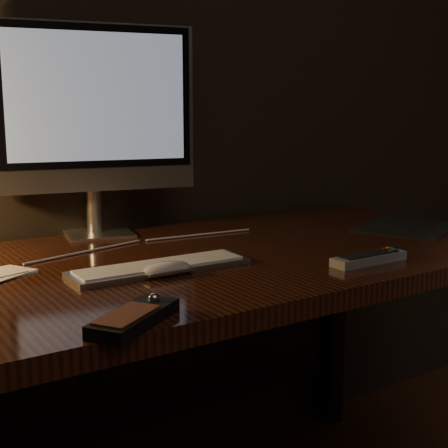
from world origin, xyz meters
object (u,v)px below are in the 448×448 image
monitor (95,112)px  keyboard (160,267)px  desk (171,304)px  tv_remote (369,258)px  media_remote (134,317)px  mouse (167,270)px

monitor → keyboard: monitor is taller
desk → tv_remote: size_ratio=8.85×
media_remote → tv_remote: bearing=-26.2°
desk → media_remote: bearing=-124.4°
desk → media_remote: (-0.28, -0.41, 0.14)m
mouse → media_remote: bearing=-127.4°
keyboard → tv_remote: (0.39, -0.19, 0.00)m
desk → media_remote: size_ratio=8.98×
media_remote → tv_remote: media_remote is taller
monitor → media_remote: (-0.21, -0.65, -0.30)m
desk → mouse: mouse is taller
desk → monitor: size_ratio=3.09×
mouse → monitor: bearing=85.7°
mouse → tv_remote: size_ratio=0.54×
desk → mouse: size_ratio=16.35×
desk → keyboard: bearing=-124.4°
tv_remote → keyboard: bearing=154.2°
desk → media_remote: media_remote is taller
media_remote → tv_remote: (0.57, 0.08, -0.00)m
desk → keyboard: size_ratio=4.36×
mouse → tv_remote: bearing=-19.8°
desk → monitor: bearing=106.2°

